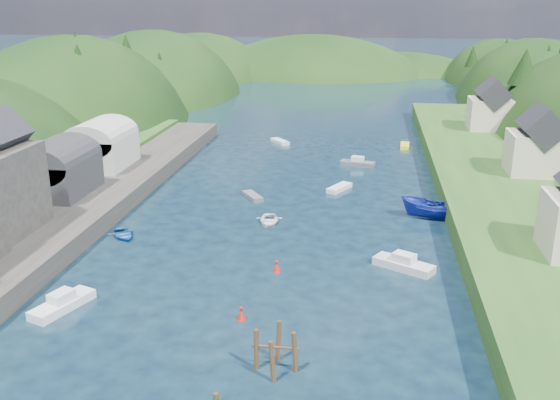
# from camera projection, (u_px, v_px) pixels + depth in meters

# --- Properties ---
(ground) EXTENTS (600.00, 600.00, 0.00)m
(ground) POSITION_uv_depth(u_px,v_px,m) (304.00, 178.00, 83.59)
(ground) COLOR black
(ground) RESTS_ON ground
(hillside_left) EXTENTS (44.00, 245.56, 52.00)m
(hillside_left) POSITION_uv_depth(u_px,v_px,m) (77.00, 173.00, 115.75)
(hillside_left) COLOR black
(hillside_left) RESTS_ON ground
(far_hills) EXTENTS (103.00, 68.00, 44.00)m
(far_hills) POSITION_uv_depth(u_px,v_px,m) (348.00, 106.00, 203.40)
(far_hills) COLOR black
(far_hills) RESTS_ON ground
(hill_trees) EXTENTS (91.90, 151.95, 12.92)m
(hill_trees) POSITION_uv_depth(u_px,v_px,m) (316.00, 81.00, 93.29)
(hill_trees) COLOR black
(hill_trees) RESTS_ON ground
(quay_left) EXTENTS (12.00, 110.00, 2.00)m
(quay_left) POSITION_uv_depth(u_px,v_px,m) (14.00, 245.00, 58.34)
(quay_left) COLOR #2D2B28
(quay_left) RESTS_ON ground
(boat_sheds) EXTENTS (7.00, 21.00, 7.50)m
(boat_sheds) POSITION_uv_depth(u_px,v_px,m) (80.00, 152.00, 75.15)
(boat_sheds) COLOR #2D2D30
(boat_sheds) RESTS_ON quay_left
(terrace_right) EXTENTS (16.00, 120.00, 2.40)m
(terrace_right) POSITION_uv_depth(u_px,v_px,m) (514.00, 201.00, 70.39)
(terrace_right) COLOR #234719
(terrace_right) RESTS_ON ground
(right_bank_cottages) EXTENTS (9.00, 59.24, 8.41)m
(right_bank_cottages) POSITION_uv_depth(u_px,v_px,m) (530.00, 145.00, 76.38)
(right_bank_cottages) COLOR beige
(right_bank_cottages) RESTS_ON terrace_right
(piling_cluster_far) EXTENTS (3.04, 2.85, 3.42)m
(piling_cluster_far) POSITION_uv_depth(u_px,v_px,m) (276.00, 355.00, 40.29)
(piling_cluster_far) COLOR #382314
(piling_cluster_far) RESTS_ON ground
(channel_buoy_near) EXTENTS (0.70, 0.70, 1.10)m
(channel_buoy_near) POSITION_uv_depth(u_px,v_px,m) (241.00, 314.00, 46.80)
(channel_buoy_near) COLOR #B1170E
(channel_buoy_near) RESTS_ON ground
(channel_buoy_far) EXTENTS (0.70, 0.70, 1.10)m
(channel_buoy_far) POSITION_uv_depth(u_px,v_px,m) (277.00, 267.00, 54.99)
(channel_buoy_far) COLOR #B1170E
(channel_buoy_far) RESTS_ON ground
(moored_boats) EXTENTS (37.36, 86.68, 2.46)m
(moored_boats) POSITION_uv_depth(u_px,v_px,m) (277.00, 270.00, 53.78)
(moored_boats) COLOR silver
(moored_boats) RESTS_ON ground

